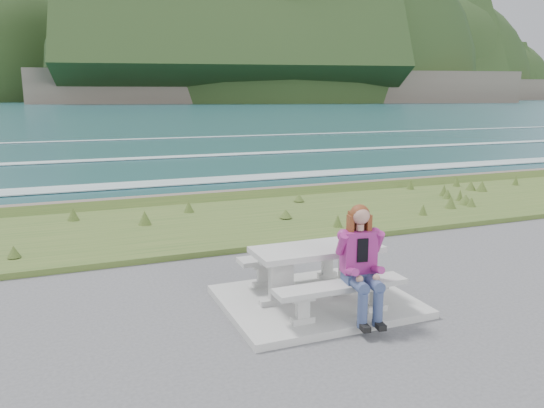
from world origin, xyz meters
The scene contains 9 objects.
concrete_slab centered at (0.00, 0.00, 0.05)m, with size 2.60×2.10×0.10m, color #A4A5A0.
picnic_table centered at (0.00, 0.00, 0.68)m, with size 1.80×0.75×0.75m.
bench_landward centered at (0.00, -0.70, 0.45)m, with size 1.80×0.35×0.45m.
bench_seaward centered at (0.00, 0.70, 0.45)m, with size 1.80×0.35×0.45m.
grass_verge centered at (0.00, 5.00, 0.00)m, with size 160.00×4.50×0.22m, color #345620.
shore_drop centered at (0.00, 7.90, 0.00)m, with size 160.00×0.80×2.20m, color brown.
ocean centered at (0.00, 25.09, -1.74)m, with size 1600.00×1600.00×0.09m.
headland_range centered at (190.17, 398.13, 9.96)m, with size 729.83×363.95×234.40m.
seated_woman centered at (0.23, -0.84, 0.64)m, with size 0.51×0.78×1.46m.
Camera 1 is at (-3.21, -6.33, 2.92)m, focal length 35.00 mm.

